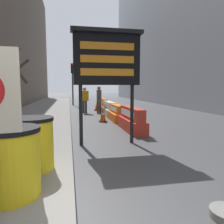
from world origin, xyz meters
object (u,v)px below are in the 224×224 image
object	(u,v)px
jersey_barrier_orange_near	(117,114)
traffic_light_near_curb	(73,75)
jersey_barrier_orange_far	(103,106)
jersey_barrier_red_striped	(132,120)
pedestrian_passerby	(85,98)
traffic_cone_mid	(97,105)
message_board	(107,60)
jersey_barrier_cream	(109,109)
barrel_drum_middle	(31,144)
pedestrian_worker	(99,97)
traffic_cone_near	(103,115)
barrel_drum_foreground	(10,162)

from	to	relation	value
jersey_barrier_orange_near	traffic_light_near_curb	distance (m)	10.24
jersey_barrier_orange_far	jersey_barrier_red_striped	bearing A→B (deg)	-90.00
pedestrian_passerby	traffic_cone_mid	bearing A→B (deg)	-95.56
jersey_barrier_orange_far	traffic_light_near_curb	xyz separation A→B (m)	(-1.91, 5.27, 2.32)
jersey_barrier_orange_far	traffic_cone_mid	distance (m)	0.50
message_board	traffic_light_near_curb	distance (m)	13.97
jersey_barrier_cream	traffic_cone_mid	distance (m)	2.77
jersey_barrier_orange_far	traffic_light_near_curb	bearing A→B (deg)	109.89
barrel_drum_middle	message_board	world-z (taller)	message_board
message_board	traffic_light_near_curb	bearing A→B (deg)	92.78
jersey_barrier_orange_near	pedestrian_worker	xyz separation A→B (m)	(-0.46, 3.11, 0.64)
barrel_drum_middle	traffic_cone_near	xyz separation A→B (m)	(2.20, 5.99, -0.30)
barrel_drum_foreground	message_board	bearing A→B (deg)	58.42
barrel_drum_foreground	pedestrian_worker	size ratio (longest dim) A/B	0.56
barrel_drum_foreground	pedestrian_passerby	world-z (taller)	pedestrian_passerby
barrel_drum_middle	pedestrian_passerby	size ratio (longest dim) A/B	0.58
traffic_cone_mid	jersey_barrier_red_striped	bearing A→B (deg)	-87.28
traffic_light_near_curb	pedestrian_worker	size ratio (longest dim) A/B	2.22
jersey_barrier_orange_near	traffic_light_near_curb	bearing A→B (deg)	101.01
barrel_drum_foreground	pedestrian_passerby	distance (m)	10.76
message_board	pedestrian_passerby	xyz separation A→B (m)	(-0.07, 7.66, -1.39)
message_board	pedestrian_worker	size ratio (longest dim) A/B	1.88
jersey_barrier_cream	jersey_barrier_orange_far	xyz separation A→B (m)	(0.00, 2.39, 0.02)
jersey_barrier_orange_near	jersey_barrier_orange_far	xyz separation A→B (m)	(0.00, 4.52, 0.03)
barrel_drum_foreground	traffic_light_near_curb	size ratio (longest dim) A/B	0.25
traffic_cone_near	pedestrian_worker	distance (m)	3.36
pedestrian_passerby	barrel_drum_foreground	bearing A→B (deg)	109.86
jersey_barrier_red_striped	traffic_cone_mid	bearing A→B (deg)	92.72
pedestrian_passerby	barrel_drum_middle	bearing A→B (deg)	109.59
jersey_barrier_cream	jersey_barrier_orange_near	bearing A→B (deg)	-90.00
jersey_barrier_orange_near	pedestrian_passerby	world-z (taller)	pedestrian_passerby
barrel_drum_middle	jersey_barrier_orange_near	size ratio (longest dim) A/B	0.54
jersey_barrier_red_striped	jersey_barrier_orange_near	distance (m)	2.42
jersey_barrier_cream	traffic_cone_near	bearing A→B (deg)	-107.64
barrel_drum_foreground	traffic_cone_near	distance (m)	7.33
traffic_light_near_curb	pedestrian_worker	xyz separation A→B (m)	(1.45, -6.68, -1.70)
jersey_barrier_red_striped	pedestrian_worker	world-z (taller)	pedestrian_worker
jersey_barrier_orange_far	pedestrian_passerby	bearing A→B (deg)	-141.89
jersey_barrier_orange_near	jersey_barrier_red_striped	bearing A→B (deg)	-90.00
jersey_barrier_red_striped	traffic_cone_near	xyz separation A→B (m)	(-0.73, 2.25, -0.06)
barrel_drum_middle	jersey_barrier_red_striped	xyz separation A→B (m)	(2.93, 3.74, -0.23)
traffic_cone_near	pedestrian_passerby	xyz separation A→B (m)	(-0.57, 3.67, 0.63)
traffic_cone_near	traffic_light_near_curb	xyz separation A→B (m)	(-1.18, 9.95, 2.36)
barrel_drum_foreground	message_board	size ratio (longest dim) A/B	0.30
jersey_barrier_red_striped	traffic_cone_mid	xyz separation A→B (m)	(-0.35, 7.30, -0.01)
jersey_barrier_cream	pedestrian_passerby	xyz separation A→B (m)	(-1.30, 1.37, 0.60)
traffic_cone_mid	jersey_barrier_orange_far	bearing A→B (deg)	-45.71
jersey_barrier_orange_near	traffic_cone_mid	distance (m)	4.89
barrel_drum_middle	traffic_cone_mid	distance (m)	11.33
traffic_light_near_curb	pedestrian_passerby	bearing A→B (deg)	-84.49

